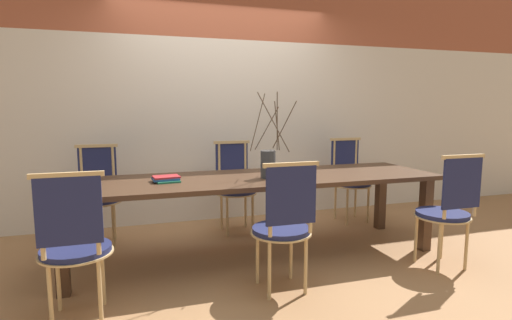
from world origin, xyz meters
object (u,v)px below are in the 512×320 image
chair_far_center (350,177)px  dining_table (256,185)px  book_stack (166,179)px  vase_centerpiece (268,163)px  chair_near_center (448,208)px

chair_far_center → dining_table: bearing=28.5°
book_stack → dining_table: bearing=0.0°
vase_centerpiece → chair_far_center: bearing=32.8°
chair_far_center → book_stack: 2.33m
vase_centerpiece → book_stack: (-0.87, 0.09, -0.11)m
book_stack → chair_near_center: bearing=-19.2°
chair_near_center → chair_far_center: same height
vase_centerpiece → book_stack: size_ratio=3.19×
vase_centerpiece → chair_near_center: bearing=-26.9°
chair_near_center → book_stack: size_ratio=4.17×
chair_near_center → chair_far_center: bearing=90.3°
dining_table → chair_far_center: bearing=28.5°
dining_table → vase_centerpiece: 0.24m
chair_near_center → vase_centerpiece: bearing=153.1°
dining_table → chair_near_center: size_ratio=3.41×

